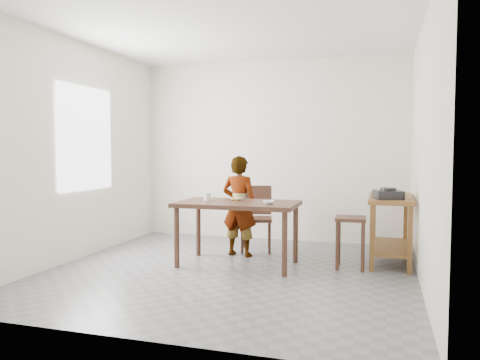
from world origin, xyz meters
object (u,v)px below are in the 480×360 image
(prep_counter, at_px, (390,229))
(stool, at_px, (350,243))
(child, at_px, (239,206))
(dining_chair, at_px, (256,219))
(dining_table, at_px, (238,233))

(prep_counter, bearing_deg, stool, -132.46)
(child, height_order, stool, child)
(dining_chair, bearing_deg, dining_table, -104.35)
(child, xyz_separation_m, dining_chair, (0.13, 0.34, -0.21))
(child, bearing_deg, stool, 176.97)
(dining_table, distance_m, dining_chair, 0.83)
(stool, bearing_deg, dining_chair, 154.77)
(prep_counter, relative_size, stool, 2.02)
(child, distance_m, dining_chair, 0.42)
(prep_counter, xyz_separation_m, stool, (-0.44, -0.48, -0.10))
(child, distance_m, stool, 1.47)
(dining_table, bearing_deg, stool, 9.86)
(dining_chair, bearing_deg, stool, -39.28)
(dining_table, height_order, stool, dining_table)
(prep_counter, xyz_separation_m, child, (-1.84, -0.22, 0.24))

